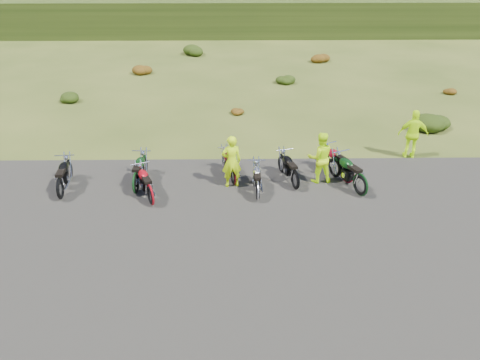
{
  "coord_description": "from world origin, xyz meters",
  "views": [
    {
      "loc": [
        -0.52,
        -12.32,
        7.61
      ],
      "look_at": [
        -0.32,
        0.82,
        0.77
      ],
      "focal_mm": 35.0,
      "sensor_mm": 36.0,
      "label": 1
    }
  ],
  "objects_px": {
    "motorcycle_7": "(359,196)",
    "person_middle": "(231,162)",
    "motorcycle_3": "(258,200)",
    "motorcycle_0": "(62,199)"
  },
  "relations": [
    {
      "from": "motorcycle_0",
      "to": "person_middle",
      "type": "relative_size",
      "value": 1.1
    },
    {
      "from": "motorcycle_3",
      "to": "person_middle",
      "type": "distance_m",
      "value": 1.58
    },
    {
      "from": "motorcycle_7",
      "to": "motorcycle_3",
      "type": "bearing_deg",
      "value": 70.73
    },
    {
      "from": "motorcycle_7",
      "to": "person_middle",
      "type": "xyz_separation_m",
      "value": [
        -4.23,
        0.71,
        0.92
      ]
    },
    {
      "from": "motorcycle_7",
      "to": "person_middle",
      "type": "height_order",
      "value": "person_middle"
    },
    {
      "from": "motorcycle_0",
      "to": "person_middle",
      "type": "height_order",
      "value": "person_middle"
    },
    {
      "from": "motorcycle_3",
      "to": "person_middle",
      "type": "height_order",
      "value": "person_middle"
    },
    {
      "from": "motorcycle_0",
      "to": "motorcycle_7",
      "type": "distance_m",
      "value": 9.78
    },
    {
      "from": "motorcycle_3",
      "to": "person_middle",
      "type": "relative_size",
      "value": 1.01
    },
    {
      "from": "motorcycle_7",
      "to": "motorcycle_0",
      "type": "bearing_deg",
      "value": 66.7
    }
  ]
}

